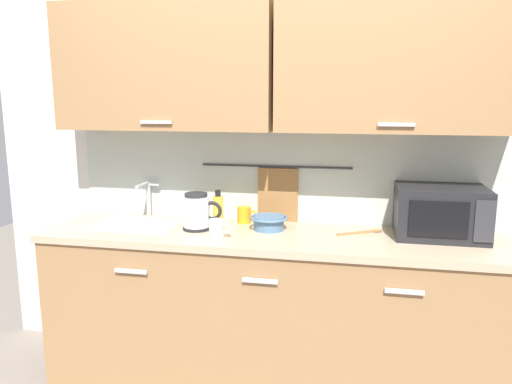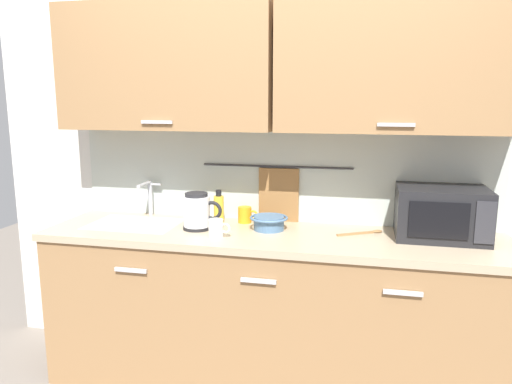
% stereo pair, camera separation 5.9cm
% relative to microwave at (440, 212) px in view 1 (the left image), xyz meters
% --- Properties ---
extents(counter_unit, '(2.53, 0.64, 0.90)m').
position_rel_microwave_xyz_m(counter_unit, '(-0.90, -0.11, -0.58)').
color(counter_unit, '#997047').
rests_on(counter_unit, ground).
extents(back_wall_assembly, '(3.70, 0.41, 2.50)m').
position_rel_microwave_xyz_m(back_wall_assembly, '(-0.89, 0.12, 0.49)').
color(back_wall_assembly, silver).
rests_on(back_wall_assembly, ground).
extents(sink_faucet, '(0.09, 0.17, 0.22)m').
position_rel_microwave_xyz_m(sink_faucet, '(-1.71, 0.12, 0.01)').
color(sink_faucet, '#B2B5BA').
rests_on(sink_faucet, counter_unit).
extents(microwave, '(0.46, 0.35, 0.27)m').
position_rel_microwave_xyz_m(microwave, '(0.00, 0.00, 0.00)').
color(microwave, black).
rests_on(microwave, counter_unit).
extents(electric_kettle, '(0.23, 0.16, 0.21)m').
position_rel_microwave_xyz_m(electric_kettle, '(-1.31, -0.12, -0.03)').
color(electric_kettle, black).
rests_on(electric_kettle, counter_unit).
extents(dish_soap_bottle, '(0.06, 0.06, 0.20)m').
position_rel_microwave_xyz_m(dish_soap_bottle, '(-1.24, 0.06, -0.05)').
color(dish_soap_bottle, yellow).
rests_on(dish_soap_bottle, counter_unit).
extents(mug_near_sink, '(0.12, 0.08, 0.09)m').
position_rel_microwave_xyz_m(mug_near_sink, '(-1.16, -0.24, -0.09)').
color(mug_near_sink, silver).
rests_on(mug_near_sink, counter_unit).
extents(mixing_bowl, '(0.21, 0.21, 0.08)m').
position_rel_microwave_xyz_m(mixing_bowl, '(-0.92, -0.04, -0.09)').
color(mixing_bowl, '#4C7093').
rests_on(mixing_bowl, counter_unit).
extents(mug_by_kettle, '(0.12, 0.08, 0.09)m').
position_rel_microwave_xyz_m(mug_by_kettle, '(-1.08, 0.09, -0.09)').
color(mug_by_kettle, orange).
rests_on(mug_by_kettle, counter_unit).
extents(wooden_spoon, '(0.25, 0.17, 0.01)m').
position_rel_microwave_xyz_m(wooden_spoon, '(-0.38, -0.00, -0.13)').
color(wooden_spoon, '#9E7042').
rests_on(wooden_spoon, counter_unit).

